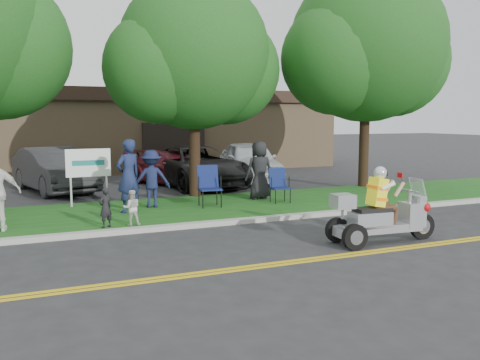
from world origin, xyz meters
name	(u,v)px	position (x,y,z in m)	size (l,w,h in m)	color
ground	(287,255)	(0.00, 0.00, 0.00)	(120.00, 120.00, 0.00)	#28282B
centerline_near	(302,262)	(0.00, -0.58, 0.01)	(60.00, 0.10, 0.01)	gold
centerline_far	(298,260)	(0.00, -0.42, 0.01)	(60.00, 0.10, 0.01)	gold
curb	(228,222)	(0.00, 3.05, 0.06)	(60.00, 0.25, 0.12)	#A8A89E
grass_verge	(200,208)	(0.00, 5.20, 0.06)	(60.00, 4.00, 0.10)	#174512
commercial_building	(153,129)	(2.00, 18.98, 2.01)	(18.00, 8.20, 4.00)	#9E7F5B
tree_mid	(195,61)	(0.55, 7.23, 4.43)	(5.88, 4.80, 7.05)	#332114
tree_right	(368,51)	(7.06, 7.03, 5.03)	(6.86, 5.60, 8.07)	#332114
business_sign	(88,166)	(-2.90, 6.60, 1.26)	(1.25, 0.06, 1.75)	silver
trike_scooter	(380,216)	(2.24, 0.06, 0.57)	(2.50, 0.86, 1.63)	black
lawn_chair_a	(209,183)	(0.27, 5.22, 0.76)	(0.68, 0.70, 1.17)	black
lawn_chair_b	(279,183)	(2.43, 5.02, 0.68)	(0.59, 0.61, 1.02)	black
spectator_adult_left	(128,176)	(-2.05, 5.10, 1.09)	(0.72, 0.47, 1.97)	#1A2248
spectator_chair_a	(151,179)	(-1.30, 5.65, 0.92)	(1.05, 0.60, 1.63)	#171E42
spectator_chair_b	(259,170)	(2.14, 5.77, 1.01)	(0.89, 0.58, 1.81)	black
child_left	(106,207)	(-2.92, 3.40, 0.58)	(0.34, 0.23, 0.94)	black
child_right	(132,208)	(-2.32, 3.40, 0.53)	(0.41, 0.32, 0.85)	silver
parked_car_left	(54,170)	(-3.62, 10.70, 0.79)	(1.68, 4.81, 1.58)	#2B2C2E
parked_car_mid	(197,166)	(1.50, 10.05, 0.78)	(2.58, 5.60, 1.56)	black
parked_car_right	(174,168)	(0.86, 10.97, 0.66)	(1.86, 4.57, 1.33)	#53131B
parked_car_far_right	(249,161)	(4.00, 10.65, 0.84)	(1.99, 4.95, 1.69)	silver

